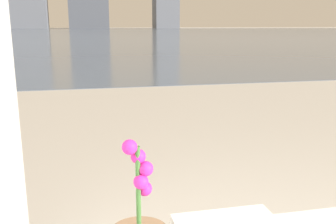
{
  "coord_description": "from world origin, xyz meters",
  "views": [
    {
      "loc": [
        -0.66,
        -0.06,
        1.18
      ],
      "look_at": [
        -0.13,
        2.35,
        0.6
      ],
      "focal_mm": 40.0,
      "sensor_mm": 36.0,
      "label": 1
    }
  ],
  "objects": [
    {
      "name": "harbor_water",
      "position": [
        0.0,
        62.0,
        0.01
      ],
      "size": [
        180.0,
        110.0,
        0.01
      ],
      "color": "slate",
      "rests_on": "ground_plane"
    }
  ]
}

